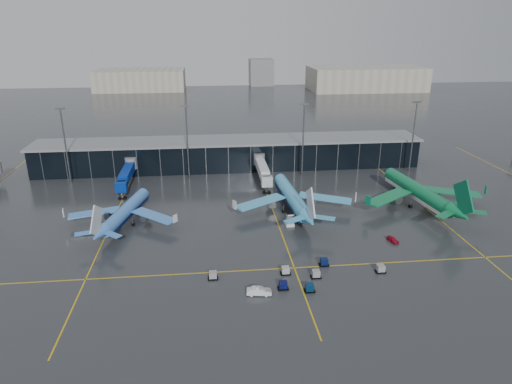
{
  "coord_description": "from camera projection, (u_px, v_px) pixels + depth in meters",
  "views": [
    {
      "loc": [
        -8.08,
        -102.6,
        51.16
      ],
      "look_at": [
        5.0,
        18.0,
        6.0
      ],
      "focal_mm": 32.0,
      "sensor_mm": 36.0,
      "label": 1
    }
  ],
  "objects": [
    {
      "name": "baggage_carts",
      "position": [
        302.0,
        275.0,
        96.98
      ],
      "size": [
        38.61,
        11.5,
        1.7
      ],
      "color": "black",
      "rests_on": "ground"
    },
    {
      "name": "distant_hangars",
      "position": [
        278.0,
        79.0,
        367.87
      ],
      "size": [
        260.0,
        71.0,
        22.0
      ],
      "color": "#B2AD99",
      "rests_on": "ground"
    },
    {
      "name": "airliner_aer_lingus",
      "position": [
        418.0,
        183.0,
        134.26
      ],
      "size": [
        44.05,
        48.82,
        13.7
      ],
      "primitive_type": null,
      "rotation": [
        0.0,
        0.0,
        0.12
      ],
      "color": "#0D7140",
      "rests_on": "ground"
    },
    {
      "name": "service_van_red",
      "position": [
        393.0,
        239.0,
        113.13
      ],
      "size": [
        2.42,
        3.94,
        1.25
      ],
      "primitive_type": "imported",
      "rotation": [
        0.0,
        0.0,
        0.28
      ],
      "color": "#A20C24",
      "rests_on": "ground"
    },
    {
      "name": "airliner_klm_near",
      "position": [
        292.0,
        189.0,
        130.8
      ],
      "size": [
        38.81,
        43.54,
        12.71
      ],
      "primitive_type": null,
      "rotation": [
        0.0,
        0.0,
        0.06
      ],
      "color": "#42A6D9",
      "rests_on": "ground"
    },
    {
      "name": "ground",
      "position": [
        244.0,
        240.0,
        114.25
      ],
      "size": [
        600.0,
        600.0,
        0.0
      ],
      "primitive_type": "plane",
      "color": "#282B2D",
      "rests_on": "ground"
    },
    {
      "name": "mobile_airstair",
      "position": [
        289.0,
        222.0,
        122.62
      ],
      "size": [
        2.43,
        3.35,
        3.45
      ],
      "rotation": [
        0.0,
        0.0,
        0.07
      ],
      "color": "white",
      "rests_on": "ground"
    },
    {
      "name": "jet_bridges",
      "position": [
        126.0,
        174.0,
        149.18
      ],
      "size": [
        94.0,
        27.5,
        7.2
      ],
      "color": "#595B60",
      "rests_on": "ground"
    },
    {
      "name": "terminal_pier",
      "position": [
        230.0,
        153.0,
        170.13
      ],
      "size": [
        142.0,
        17.0,
        10.7
      ],
      "color": "black",
      "rests_on": "ground"
    },
    {
      "name": "flood_masts",
      "position": [
        246.0,
        138.0,
        156.53
      ],
      "size": [
        203.0,
        0.5,
        25.5
      ],
      "color": "#595B60",
      "rests_on": "ground"
    },
    {
      "name": "service_van_white",
      "position": [
        259.0,
        291.0,
        91.05
      ],
      "size": [
        5.15,
        2.29,
        1.64
      ],
      "primitive_type": "imported",
      "rotation": [
        0.0,
        0.0,
        1.46
      ],
      "color": "silver",
      "rests_on": "ground"
    },
    {
      "name": "taxi_lines",
      "position": [
        277.0,
        221.0,
        125.15
      ],
      "size": [
        220.0,
        120.0,
        0.02
      ],
      "color": "gold",
      "rests_on": "ground"
    },
    {
      "name": "airliner_arkefly",
      "position": [
        125.0,
        204.0,
        122.15
      ],
      "size": [
        39.31,
        42.58,
        11.12
      ],
      "primitive_type": null,
      "rotation": [
        0.0,
        0.0,
        -0.23
      ],
      "color": "#4181D6",
      "rests_on": "ground"
    }
  ]
}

